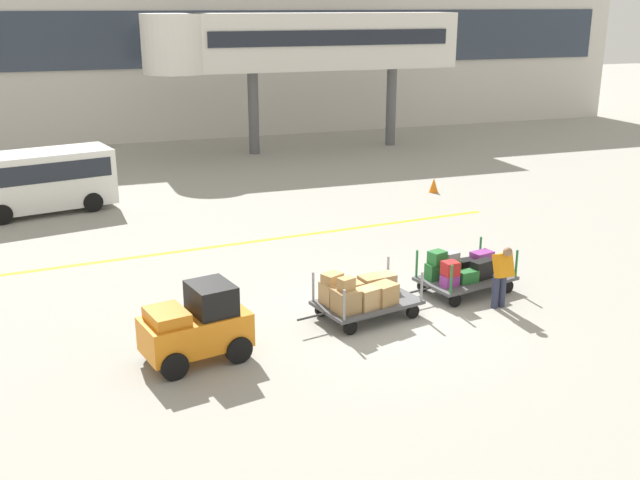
# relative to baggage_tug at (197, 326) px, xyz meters

# --- Properties ---
(ground_plane) EXTENTS (120.00, 120.00, 0.00)m
(ground_plane) POSITION_rel_baggage_tug_xyz_m (4.33, 0.91, -0.75)
(ground_plane) COLOR #9E9B91
(apron_lead_line) EXTENTS (21.06, 2.13, 0.01)m
(apron_lead_line) POSITION_rel_baggage_tug_xyz_m (0.77, 7.11, -0.75)
(apron_lead_line) COLOR yellow
(apron_lead_line) RESTS_ON ground_plane
(terminal_building) EXTENTS (52.13, 2.51, 9.39)m
(terminal_building) POSITION_rel_baggage_tug_xyz_m (4.33, 26.90, 3.95)
(terminal_building) COLOR beige
(terminal_building) RESTS_ON ground_plane
(jet_bridge) EXTENTS (15.08, 3.00, 6.48)m
(jet_bridge) POSITION_rel_baggage_tug_xyz_m (8.49, 20.91, 4.37)
(jet_bridge) COLOR silver
(jet_bridge) RESTS_ON ground_plane
(baggage_tug) EXTENTS (2.29, 1.61, 1.58)m
(baggage_tug) POSITION_rel_baggage_tug_xyz_m (0.00, 0.00, 0.00)
(baggage_tug) COLOR orange
(baggage_tug) RESTS_ON ground_plane
(baggage_cart_lead) EXTENTS (3.09, 1.86, 1.20)m
(baggage_cart_lead) POSITION_rel_baggage_tug_xyz_m (3.93, 0.87, -0.18)
(baggage_cart_lead) COLOR #4C4C4F
(baggage_cart_lead) RESTS_ON ground_plane
(baggage_cart_middle) EXTENTS (3.09, 1.86, 1.11)m
(baggage_cart_middle) POSITION_rel_baggage_tug_xyz_m (6.91, 1.56, -0.21)
(baggage_cart_middle) COLOR #4C4C4F
(baggage_cart_middle) RESTS_ON ground_plane
(baggage_handler) EXTENTS (0.42, 0.45, 1.56)m
(baggage_handler) POSITION_rel_baggage_tug_xyz_m (7.25, 0.34, 0.11)
(baggage_handler) COLOR #2D334C
(baggage_handler) RESTS_ON ground_plane
(shuttle_van) EXTENTS (5.11, 2.94, 2.10)m
(shuttle_van) POSITION_rel_baggage_tug_xyz_m (-3.02, 13.02, 0.48)
(shuttle_van) COLOR white
(shuttle_van) RESTS_ON ground_plane
(safety_cone_near) EXTENTS (0.36, 0.36, 0.55)m
(safety_cone_near) POSITION_rel_baggage_tug_xyz_m (11.10, 11.11, -0.48)
(safety_cone_near) COLOR orange
(safety_cone_near) RESTS_ON ground_plane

